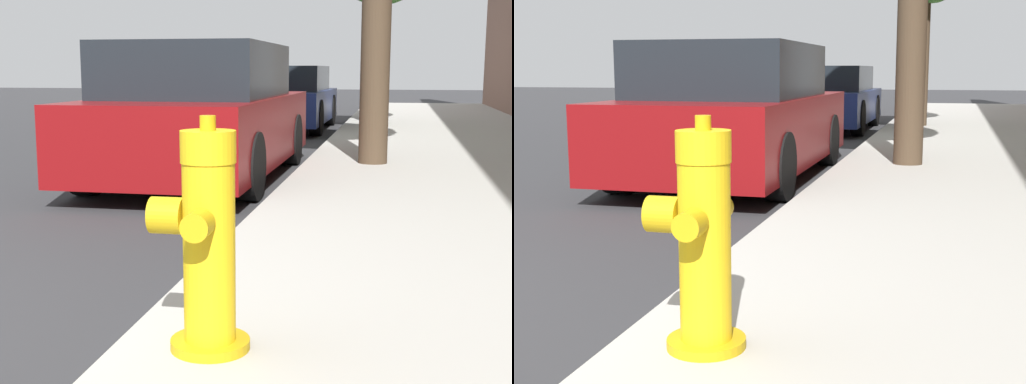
# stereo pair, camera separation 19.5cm
# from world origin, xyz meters

# --- Properties ---
(fire_hydrant) EXTENTS (0.35, 0.38, 0.83)m
(fire_hydrant) POSITION_xyz_m (2.34, 0.36, 0.53)
(fire_hydrant) COLOR #C39C11
(fire_hydrant) RESTS_ON sidewalk_slab
(parked_car_near) EXTENTS (1.70, 3.98, 1.39)m
(parked_car_near) POSITION_xyz_m (0.98, 5.20, 0.67)
(parked_car_near) COLOR maroon
(parked_car_near) RESTS_ON ground_plane
(parked_car_mid) EXTENTS (1.85, 3.87, 1.20)m
(parked_car_mid) POSITION_xyz_m (0.77, 11.49, 0.59)
(parked_car_mid) COLOR navy
(parked_car_mid) RESTS_ON ground_plane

